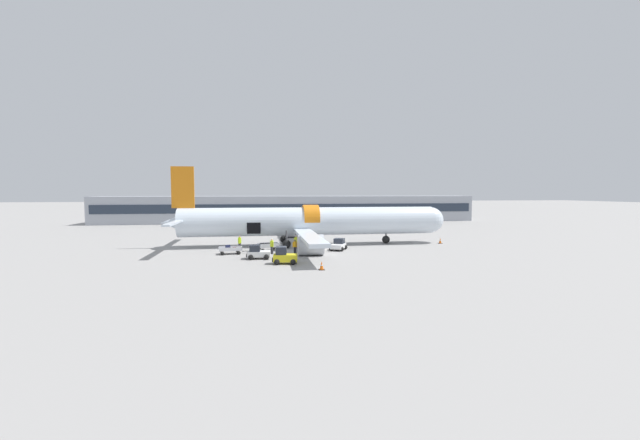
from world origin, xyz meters
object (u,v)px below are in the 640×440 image
object	(u,v)px
baggage_tug_mid	(284,257)
baggage_cart_loading	(269,247)
ground_crew_loader_b	(240,242)
ground_crew_supervisor	(295,246)
airplane	(307,222)
baggage_cart_queued	(231,250)
suitcase_on_tarmac_upright	(252,250)
ground_crew_driver	(296,242)
ground_crew_loader_a	(272,246)
baggage_tug_lead	(258,253)
baggage_tug_rear	(339,245)

from	to	relation	value
baggage_tug_mid	baggage_cart_loading	distance (m)	9.02
ground_crew_loader_b	ground_crew_supervisor	size ratio (longest dim) A/B	1.07
airplane	baggage_cart_queued	distance (m)	11.65
ground_crew_supervisor	suitcase_on_tarmac_upright	xyz separation A→B (m)	(-4.89, 1.68, -0.53)
suitcase_on_tarmac_upright	ground_crew_driver	bearing A→B (deg)	24.11
ground_crew_loader_a	suitcase_on_tarmac_upright	size ratio (longest dim) A/B	2.26
baggage_tug_lead	ground_crew_loader_b	distance (m)	6.91
baggage_cart_loading	ground_crew_supervisor	bearing A→B (deg)	-44.89
ground_crew_loader_b	suitcase_on_tarmac_upright	world-z (taller)	ground_crew_loader_b
airplane	ground_crew_loader_a	xyz separation A→B (m)	(-4.92, -6.85, -2.14)
baggage_cart_loading	suitcase_on_tarmac_upright	bearing A→B (deg)	-148.89
ground_crew_loader_b	ground_crew_supervisor	bearing A→B (deg)	-31.32
ground_crew_loader_b	baggage_cart_loading	bearing A→B (deg)	-16.02
baggage_cart_loading	suitcase_on_tarmac_upright	distance (m)	2.33
airplane	baggage_cart_loading	size ratio (longest dim) A/B	10.69
baggage_tug_rear	baggage_cart_loading	bearing A→B (deg)	174.50
baggage_cart_loading	suitcase_on_tarmac_upright	size ratio (longest dim) A/B	4.52
baggage_cart_loading	ground_crew_supervisor	distance (m)	4.10
airplane	ground_crew_loader_b	bearing A→B (deg)	-159.56
airplane	ground_crew_loader_a	bearing A→B (deg)	-125.67
suitcase_on_tarmac_upright	ground_crew_loader_b	bearing A→B (deg)	124.17
ground_crew_loader_b	ground_crew_supervisor	xyz separation A→B (m)	(6.39, -3.89, -0.06)
baggage_tug_mid	baggage_cart_loading	xyz separation A→B (m)	(-1.27, 8.93, -0.21)
baggage_cart_queued	ground_crew_driver	world-z (taller)	ground_crew_driver
ground_crew_loader_b	ground_crew_driver	xyz separation A→B (m)	(6.90, 0.21, -0.07)
baggage_tug_rear	baggage_cart_loading	distance (m)	8.44
baggage_cart_queued	baggage_tug_lead	bearing A→B (deg)	-50.06
baggage_cart_queued	ground_crew_loader_b	xyz separation A→B (m)	(0.87, 2.90, 0.50)
baggage_tug_lead	suitcase_on_tarmac_upright	distance (m)	4.41
baggage_cart_loading	baggage_cart_queued	xyz separation A→B (m)	(-4.36, -1.89, -0.06)
ground_crew_loader_a	ground_crew_driver	distance (m)	4.94
baggage_tug_rear	ground_crew_loader_a	bearing A→B (deg)	-167.48
ground_crew_loader_a	baggage_cart_loading	bearing A→B (deg)	96.05
suitcase_on_tarmac_upright	baggage_cart_loading	bearing A→B (deg)	31.11
suitcase_on_tarmac_upright	baggage_cart_queued	bearing A→B (deg)	-163.70
baggage_tug_mid	ground_crew_loader_b	xyz separation A→B (m)	(-4.76, 9.93, 0.23)
ground_crew_supervisor	suitcase_on_tarmac_upright	distance (m)	5.20
airplane	ground_crew_driver	distance (m)	4.15
baggage_cart_queued	suitcase_on_tarmac_upright	bearing A→B (deg)	16.30
baggage_tug_mid	baggage_tug_rear	xyz separation A→B (m)	(7.13, 8.12, -0.11)
ground_crew_supervisor	baggage_tug_mid	bearing A→B (deg)	-105.07
airplane	baggage_tug_mid	bearing A→B (deg)	-106.61
ground_crew_loader_a	ground_crew_driver	xyz separation A→B (m)	(3.13, 3.83, -0.06)
baggage_tug_rear	baggage_cart_loading	xyz separation A→B (m)	(-8.40, 0.81, -0.10)
baggage_tug_rear	suitcase_on_tarmac_upright	distance (m)	10.40
baggage_cart_loading	ground_crew_driver	world-z (taller)	ground_crew_driver
baggage_tug_lead	baggage_cart_loading	bearing A→B (deg)	76.82
baggage_cart_loading	ground_crew_loader_a	distance (m)	2.66
baggage_tug_rear	ground_crew_supervisor	distance (m)	5.89
airplane	ground_crew_loader_b	size ratio (longest dim) A/B	21.32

